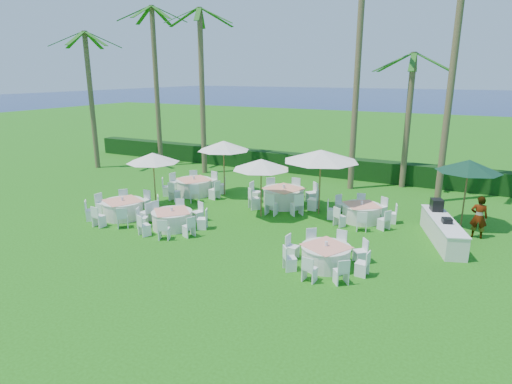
# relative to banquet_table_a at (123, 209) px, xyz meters

# --- Properties ---
(ground) EXTENTS (120.00, 120.00, 0.00)m
(ground) POSITION_rel_banquet_table_a_xyz_m (4.24, -0.10, -0.41)
(ground) COLOR #205E10
(ground) RESTS_ON ground
(hedge) EXTENTS (34.00, 1.00, 1.20)m
(hedge) POSITION_rel_banquet_table_a_xyz_m (4.24, 11.90, 0.19)
(hedge) COLOR black
(hedge) RESTS_ON ground
(ocean) EXTENTS (260.00, 260.00, 0.00)m
(ocean) POSITION_rel_banquet_table_a_xyz_m (4.24, 101.90, -0.41)
(ocean) COLOR #081A55
(ocean) RESTS_ON ground
(banquet_table_a) EXTENTS (3.12, 3.12, 0.95)m
(banquet_table_a) POSITION_rel_banquet_table_a_xyz_m (0.00, 0.00, 0.00)
(banquet_table_a) COLOR silver
(banquet_table_a) RESTS_ON ground
(banquet_table_b) EXTENTS (2.83, 2.83, 0.89)m
(banquet_table_b) POSITION_rel_banquet_table_a_xyz_m (2.77, -0.10, -0.03)
(banquet_table_b) COLOR silver
(banquet_table_b) RESTS_ON ground
(banquet_table_c) EXTENTS (2.88, 2.88, 0.88)m
(banquet_table_c) POSITION_rel_banquet_table_a_xyz_m (9.55, -0.74, -0.03)
(banquet_table_c) COLOR silver
(banquet_table_c) RESTS_ON ground
(banquet_table_d) EXTENTS (3.30, 3.30, 0.99)m
(banquet_table_d) POSITION_rel_banquet_table_a_xyz_m (0.64, 4.53, 0.02)
(banquet_table_d) COLOR silver
(banquet_table_d) RESTS_ON ground
(banquet_table_e) EXTENTS (3.47, 3.47, 1.04)m
(banquet_table_e) POSITION_rel_banquet_table_a_xyz_m (5.64, 4.83, 0.05)
(banquet_table_e) COLOR silver
(banquet_table_e) RESTS_ON ground
(banquet_table_f) EXTENTS (2.91, 2.91, 0.89)m
(banquet_table_f) POSITION_rel_banquet_table_a_xyz_m (9.51, 4.32, -0.03)
(banquet_table_f) COLOR silver
(banquet_table_f) RESTS_ON ground
(umbrella_a) EXTENTS (2.45, 2.45, 2.62)m
(umbrella_a) POSITION_rel_banquet_table_a_xyz_m (0.24, 1.92, 1.98)
(umbrella_a) COLOR brown
(umbrella_a) RESTS_ON ground
(umbrella_b) EXTENTS (2.53, 2.53, 2.61)m
(umbrella_b) POSITION_rel_banquet_table_a_xyz_m (5.38, 2.89, 1.97)
(umbrella_b) COLOR brown
(umbrella_b) RESTS_ON ground
(umbrella_c) EXTENTS (2.68, 2.68, 2.86)m
(umbrella_c) POSITION_rel_banquet_table_a_xyz_m (2.10, 5.19, 2.20)
(umbrella_c) COLOR brown
(umbrella_c) RESTS_ON ground
(umbrella_d) EXTENTS (3.37, 3.37, 2.96)m
(umbrella_d) POSITION_rel_banquet_table_a_xyz_m (7.57, 4.39, 2.29)
(umbrella_d) COLOR brown
(umbrella_d) RESTS_ON ground
(umbrella_green) EXTENTS (2.55, 2.55, 2.83)m
(umbrella_green) POSITION_rel_banquet_table_a_xyz_m (13.42, 5.59, 2.16)
(umbrella_green) COLOR brown
(umbrella_green) RESTS_ON ground
(buffet_table) EXTENTS (1.97, 3.86, 1.35)m
(buffet_table) POSITION_rel_banquet_table_a_xyz_m (12.80, 3.37, 0.06)
(buffet_table) COLOR silver
(buffet_table) RESTS_ON ground
(staff_person) EXTENTS (0.62, 0.42, 1.68)m
(staff_person) POSITION_rel_banquet_table_a_xyz_m (14.00, 4.39, 0.43)
(staff_person) COLOR gray
(staff_person) RESTS_ON ground
(palm_a) EXTENTS (4.15, 4.40, 10.34)m
(palm_a) POSITION_rel_banquet_table_a_xyz_m (-5.66, 9.60, 5.23)
(palm_a) COLOR brown
(palm_a) RESTS_ON ground
(palm_b) EXTENTS (4.40, 4.00, 9.92)m
(palm_b) POSITION_rel_banquet_table_a_xyz_m (-1.73, 9.11, 5.01)
(palm_b) COLOR brown
(palm_b) RESTS_ON ground
(palm_c) EXTENTS (4.40, 3.98, 12.86)m
(palm_c) POSITION_rel_banquet_table_a_xyz_m (7.68, 9.46, 6.51)
(palm_c) COLOR brown
(palm_c) RESTS_ON ground
(palm_d) EXTENTS (4.11, 4.40, 7.26)m
(palm_d) POSITION_rel_banquet_table_a_xyz_m (10.19, 11.13, 3.65)
(palm_d) COLOR brown
(palm_d) RESTS_ON ground
(palm_e) EXTENTS (4.15, 4.40, 10.90)m
(palm_e) POSITION_rel_banquet_table_a_xyz_m (12.22, 9.00, 5.52)
(palm_e) COLOR brown
(palm_e) RESTS_ON ground
(palm_f) EXTENTS (4.38, 4.24, 8.76)m
(palm_f) POSITION_rel_banquet_table_a_xyz_m (-9.07, 7.13, 4.42)
(palm_f) COLOR brown
(palm_f) RESTS_ON ground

